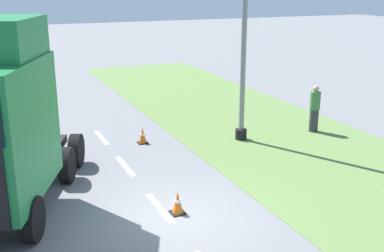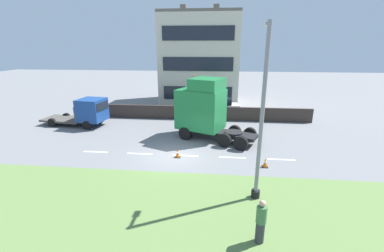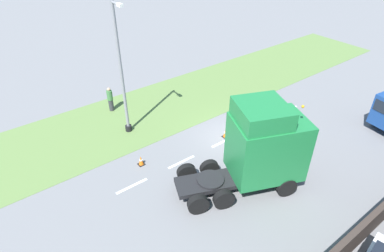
{
  "view_description": "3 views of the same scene",
  "coord_description": "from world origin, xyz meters",
  "views": [
    {
      "loc": [
        3.74,
        9.94,
        5.56
      ],
      "look_at": [
        -1.98,
        -3.15,
        1.29
      ],
      "focal_mm": 45.0,
      "sensor_mm": 36.0,
      "label": 1
    },
    {
      "loc": [
        -16.0,
        -2.77,
        7.21
      ],
      "look_at": [
        -1.58,
        -1.32,
        2.64
      ],
      "focal_mm": 24.0,
      "sensor_mm": 36.0,
      "label": 2
    },
    {
      "loc": [
        11.61,
        -11.97,
        11.99
      ],
      "look_at": [
        -0.88,
        -2.46,
        1.44
      ],
      "focal_mm": 30.0,
      "sensor_mm": 36.0,
      "label": 3
    }
  ],
  "objects": [
    {
      "name": "pedestrian",
      "position": [
        -7.72,
        -4.53,
        0.9
      ],
      "size": [
        0.39,
        0.39,
        1.82
      ],
      "color": "#333338",
      "rests_on": "ground"
    },
    {
      "name": "boundary_wall",
      "position": [
        9.0,
        0.0,
        0.69
      ],
      "size": [
        0.25,
        24.0,
        1.38
      ],
      "color": "#382D28",
      "rests_on": "ground"
    },
    {
      "name": "parked_car",
      "position": [
        10.7,
        -2.93,
        0.93
      ],
      "size": [
        2.34,
        4.43,
        1.89
      ],
      "rotation": [
        0.0,
        0.0,
        0.15
      ],
      "color": "silver",
      "rests_on": "ground"
    },
    {
      "name": "lamp_post",
      "position": [
        -4.61,
        -4.79,
        3.72
      ],
      "size": [
        1.33,
        0.42,
        8.2
      ],
      "color": "black",
      "rests_on": "ground"
    },
    {
      "name": "ground_plane",
      "position": [
        0.0,
        0.0,
        0.0
      ],
      "size": [
        120.0,
        120.0,
        0.0
      ],
      "primitive_type": "plane",
      "color": "slate",
      "rests_on": "ground"
    },
    {
      "name": "lorry_cab",
      "position": [
        3.79,
        -1.71,
        2.41
      ],
      "size": [
        4.68,
        6.58,
        4.96
      ],
      "rotation": [
        0.0,
        0.0,
        -0.4
      ],
      "color": "black",
      "rests_on": "ground"
    },
    {
      "name": "flatbed_truck",
      "position": [
        5.82,
        9.11,
        1.37
      ],
      "size": [
        2.89,
        6.35,
        2.59
      ],
      "rotation": [
        0.0,
        0.0,
        3.01
      ],
      "color": "navy",
      "rests_on": "ground"
    },
    {
      "name": "grass_verge",
      "position": [
        -6.0,
        0.0,
        0.01
      ],
      "size": [
        7.0,
        44.0,
        0.01
      ],
      "color": "#607F42",
      "rests_on": "ground"
    },
    {
      "name": "traffic_cone_trailing",
      "position": [
        -1.21,
        -5.83,
        0.28
      ],
      "size": [
        0.36,
        0.36,
        0.58
      ],
      "color": "black",
      "rests_on": "ground"
    },
    {
      "name": "building_block",
      "position": [
        16.93,
        -0.54,
        5.42
      ],
      "size": [
        9.13,
        8.98,
        11.93
      ],
      "color": "beige",
      "rests_on": "ground"
    },
    {
      "name": "lane_markings",
      "position": [
        0.0,
        -0.7,
        0.0
      ],
      "size": [
        0.16,
        14.6,
        0.0
      ],
      "color": "white",
      "rests_on": "ground"
    },
    {
      "name": "traffic_cone_lead",
      "position": [
        -0.31,
        -0.23,
        0.28
      ],
      "size": [
        0.36,
        0.36,
        0.58
      ],
      "color": "black",
      "rests_on": "ground"
    }
  ]
}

